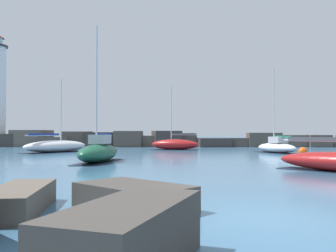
% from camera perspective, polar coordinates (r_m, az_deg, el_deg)
% --- Properties ---
extents(ground_plane, '(600.00, 600.00, 0.00)m').
position_cam_1_polar(ground_plane, '(9.51, 14.46, -13.38)').
color(ground_plane, '#3D6B8E').
extents(open_sea_beyond, '(400.00, 116.00, 0.01)m').
position_cam_1_polar(open_sea_beyond, '(116.43, 1.20, -2.07)').
color(open_sea_beyond, '#2D5B7F').
rests_on(open_sea_beyond, ground).
extents(breakwater_jetty, '(65.64, 7.14, 2.47)m').
position_cam_1_polar(breakwater_jetty, '(56.30, 2.13, -2.16)').
color(breakwater_jetty, '#423D38').
rests_on(breakwater_jetty, ground).
extents(foreground_rocks, '(13.13, 7.95, 1.32)m').
position_cam_1_polar(foreground_rocks, '(8.21, -2.32, -11.69)').
color(foreground_rocks, '#423D38').
rests_on(foreground_rocks, ground).
extents(sailboat_moored_1, '(6.44, 8.29, 7.83)m').
position_cam_1_polar(sailboat_moored_1, '(41.39, -16.59, -2.97)').
color(sailboat_moored_1, silver).
rests_on(sailboat_moored_1, ground).
extents(sailboat_moored_3, '(2.72, 7.04, 9.43)m').
position_cam_1_polar(sailboat_moored_3, '(26.59, -10.43, -3.86)').
color(sailboat_moored_3, '#195138').
rests_on(sailboat_moored_3, ground).
extents(sailboat_moored_5, '(3.96, 6.08, 8.81)m').
position_cam_1_polar(sailboat_moored_5, '(39.86, 16.29, -3.07)').
color(sailboat_moored_5, white).
rests_on(sailboat_moored_5, ground).
extents(sailboat_moored_6, '(6.20, 3.68, 7.91)m').
position_cam_1_polar(sailboat_moored_6, '(45.33, 1.11, -2.81)').
color(sailboat_moored_6, maroon).
rests_on(sailboat_moored_6, ground).
extents(mooring_buoy_orange_near, '(0.80, 0.80, 1.00)m').
position_cam_1_polar(mooring_buoy_orange_near, '(34.93, 19.93, -3.69)').
color(mooring_buoy_orange_near, '#EA5914').
rests_on(mooring_buoy_orange_near, ground).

